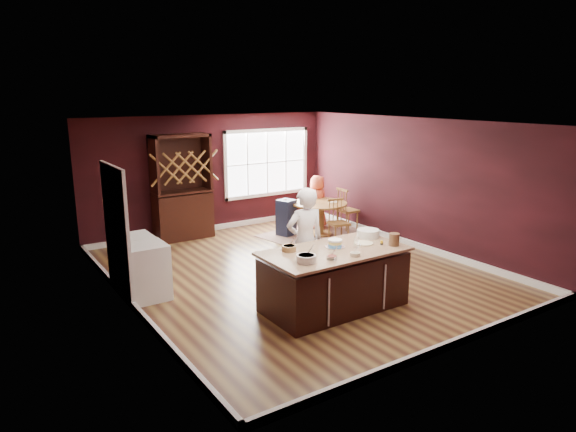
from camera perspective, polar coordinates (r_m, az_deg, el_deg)
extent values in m
plane|color=brown|center=(9.42, 0.80, -6.25)|extent=(7.00, 7.00, 0.00)
plane|color=white|center=(8.87, 0.86, 10.38)|extent=(7.00, 7.00, 0.00)
plane|color=black|center=(12.06, -8.58, 4.66)|extent=(6.00, 0.00, 6.00)
plane|color=black|center=(6.55, 18.33, -3.55)|extent=(6.00, 0.00, 6.00)
plane|color=black|center=(7.81, -17.70, -0.76)|extent=(0.00, 7.00, 7.00)
plane|color=black|center=(10.99, 13.91, 3.53)|extent=(0.00, 7.00, 7.00)
cube|color=black|center=(7.83, 5.11, -7.30)|extent=(2.11, 1.07, 0.83)
cube|color=#DDBE8B|center=(7.67, 5.18, -3.91)|extent=(2.19, 1.15, 0.04)
cylinder|color=brown|center=(11.86, 3.48, -1.95)|extent=(0.59, 0.59, 0.04)
cylinder|color=brown|center=(11.77, 3.51, -0.38)|extent=(0.21, 0.21, 0.67)
cylinder|color=brown|center=(11.69, 3.53, 1.40)|extent=(1.26, 1.26, 0.04)
imported|color=silver|center=(8.21, 1.90, -2.84)|extent=(0.70, 0.52, 1.76)
cylinder|color=silver|center=(7.08, 2.04, -4.75)|extent=(0.28, 0.28, 0.11)
cylinder|color=#A56738|center=(7.57, 0.12, -3.60)|extent=(0.22, 0.22, 0.08)
cylinder|color=silver|center=(7.23, 4.91, -4.62)|extent=(0.15, 0.15, 0.06)
cylinder|color=beige|center=(7.41, 7.47, -4.24)|extent=(0.14, 0.14, 0.05)
cylinder|color=silver|center=(7.80, 7.58, -2.91)|extent=(0.08, 0.08, 0.16)
cylinder|color=#FFEBCC|center=(8.01, 8.41, -3.01)|extent=(0.29, 0.29, 0.02)
cylinder|color=silver|center=(8.39, 8.88, -1.90)|extent=(0.36, 0.36, 0.12)
cylinder|color=#50391B|center=(7.99, 11.71, -2.57)|extent=(0.16, 0.16, 0.19)
cube|color=brown|center=(11.86, 3.48, -2.02)|extent=(2.68, 2.25, 0.01)
imported|color=#D44C2E|center=(12.30, 3.27, 1.59)|extent=(0.68, 0.50, 1.27)
cylinder|color=beige|center=(11.74, 5.06, 1.57)|extent=(0.21, 0.21, 0.02)
imported|color=white|center=(11.69, 2.53, 1.76)|extent=(0.12, 0.12, 0.09)
cube|color=#341E13|center=(11.51, -11.70, 3.13)|extent=(1.26, 0.53, 2.32)
cube|color=silver|center=(8.42, -15.43, -5.98)|extent=(0.62, 0.60, 0.90)
cube|color=white|center=(9.01, -16.71, -4.82)|extent=(0.61, 0.59, 0.89)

